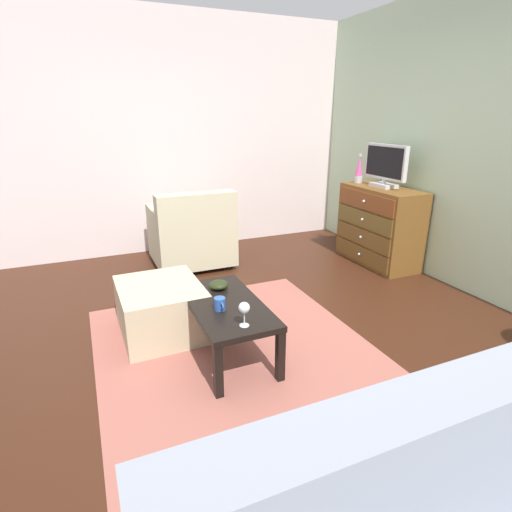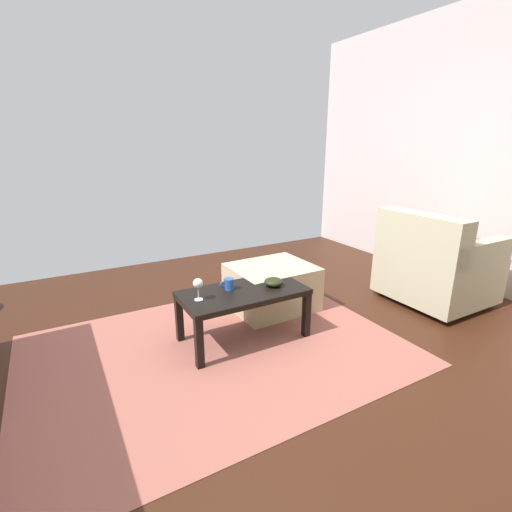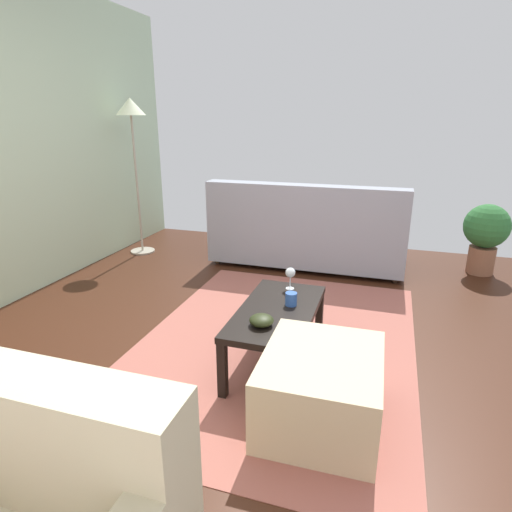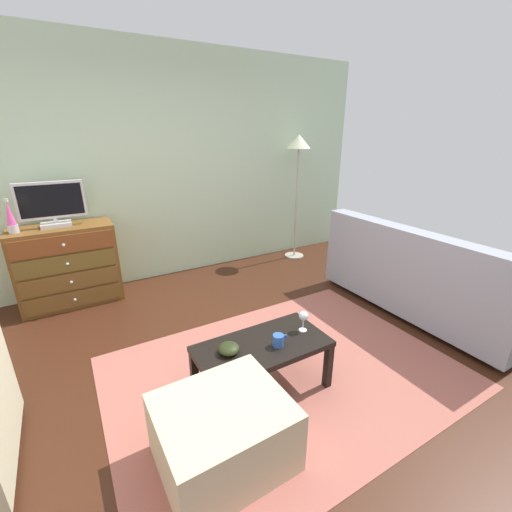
{
  "view_description": "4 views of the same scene",
  "coord_description": "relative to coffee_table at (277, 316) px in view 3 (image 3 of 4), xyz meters",
  "views": [
    {
      "loc": [
        2.34,
        -1.07,
        1.61
      ],
      "look_at": [
        -0.06,
        -0.04,
        0.7
      ],
      "focal_mm": 28.46,
      "sensor_mm": 36.0,
      "label": 1
    },
    {
      "loc": [
        1.11,
        1.99,
        1.44
      ],
      "look_at": [
        0.01,
        0.02,
        0.74
      ],
      "focal_mm": 26.03,
      "sensor_mm": 36.0,
      "label": 2
    },
    {
      "loc": [
        -2.43,
        -0.88,
        1.55
      ],
      "look_at": [
        0.06,
        -0.09,
        0.69
      ],
      "focal_mm": 29.98,
      "sensor_mm": 36.0,
      "label": 3
    },
    {
      "loc": [
        -1.06,
        -1.93,
        1.77
      ],
      "look_at": [
        0.04,
        -0.02,
        0.95
      ],
      "focal_mm": 23.47,
      "sensor_mm": 36.0,
      "label": 4
    }
  ],
  "objects": [
    {
      "name": "mug",
      "position": [
        0.09,
        -0.07,
        0.1
      ],
      "size": [
        0.11,
        0.08,
        0.08
      ],
      "color": "#2C53A1",
      "rests_on": "coffee_table"
    },
    {
      "name": "area_rug",
      "position": [
        0.25,
        0.07,
        -0.34
      ],
      "size": [
        2.6,
        1.9,
        0.01
      ],
      "primitive_type": "cube",
      "color": "#9D574C",
      "rests_on": "ground_plane"
    },
    {
      "name": "ottoman",
      "position": [
        -0.47,
        -0.36,
        -0.14
      ],
      "size": [
        0.71,
        0.61,
        0.4
      ],
      "primitive_type": "cube",
      "rotation": [
        0.0,
        0.0,
        0.02
      ],
      "color": "#C1B28C",
      "rests_on": "ground_plane"
    },
    {
      "name": "standing_lamp",
      "position": [
        1.86,
        2.15,
        1.15
      ],
      "size": [
        0.32,
        0.32,
        1.74
      ],
      "color": "#A59E8C",
      "rests_on": "ground_plane"
    },
    {
      "name": "bowl_decorative",
      "position": [
        -0.24,
        0.03,
        0.09
      ],
      "size": [
        0.14,
        0.14,
        0.06
      ],
      "primitive_type": "ellipsoid",
      "color": "black",
      "rests_on": "coffee_table"
    },
    {
      "name": "ground_plane",
      "position": [
        0.05,
        0.27,
        -0.36
      ],
      "size": [
        5.77,
        4.97,
        0.05
      ],
      "primitive_type": "cube",
      "color": "#391C10"
    },
    {
      "name": "potted_plant",
      "position": [
        2.28,
        -1.57,
        0.1
      ],
      "size": [
        0.44,
        0.44,
        0.72
      ],
      "color": "brown",
      "rests_on": "ground_plane"
    },
    {
      "name": "wine_glass",
      "position": [
        0.35,
        -0.0,
        0.17
      ],
      "size": [
        0.07,
        0.07,
        0.16
      ],
      "color": "silver",
      "rests_on": "coffee_table"
    },
    {
      "name": "couch_large",
      "position": [
        2.01,
        0.2,
        0.0
      ],
      "size": [
        0.85,
        2.03,
        0.91
      ],
      "color": "#332319",
      "rests_on": "ground_plane"
    },
    {
      "name": "coffee_table",
      "position": [
        0.0,
        0.0,
        0.0
      ],
      "size": [
        0.93,
        0.47,
        0.39
      ],
      "color": "black",
      "rests_on": "ground_plane"
    }
  ]
}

